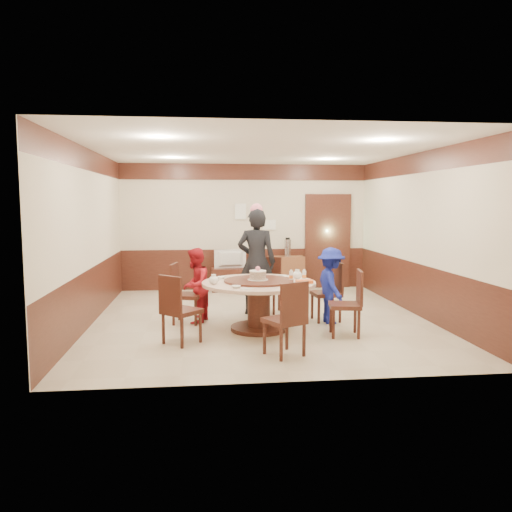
{
  "coord_description": "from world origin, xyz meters",
  "views": [
    {
      "loc": [
        -0.96,
        -8.19,
        1.94
      ],
      "look_at": [
        -0.11,
        -0.34,
        1.1
      ],
      "focal_mm": 35.0,
      "sensor_mm": 36.0,
      "label": 1
    }
  ],
  "objects": [
    {
      "name": "side_cabinet",
      "position": [
        0.91,
        2.78,
        0.38
      ],
      "size": [
        0.8,
        0.4,
        0.75
      ],
      "primitive_type": "cube",
      "color": "brown",
      "rests_on": "ground"
    },
    {
      "name": "chair_1",
      "position": [
        0.18,
        0.52,
        0.3
      ],
      "size": [
        0.58,
        0.58,
        0.97
      ],
      "rotation": [
        0.0,
        0.0,
        2.73
      ],
      "color": "#401C14",
      "rests_on": "ground"
    },
    {
      "name": "chair_2",
      "position": [
        -1.24,
        -0.17,
        0.3
      ],
      "size": [
        0.53,
        0.52,
        0.97
      ],
      "rotation": [
        0.0,
        0.0,
        4.5
      ],
      "color": "#401C14",
      "rests_on": "ground"
    },
    {
      "name": "notice_right",
      "position": [
        0.55,
        2.96,
        1.45
      ],
      "size": [
        0.3,
        0.0,
        0.22
      ],
      "primitive_type": "cube",
      "color": "white",
      "rests_on": "room"
    },
    {
      "name": "notice_left",
      "position": [
        -0.1,
        2.96,
        1.75
      ],
      "size": [
        0.25,
        0.0,
        0.35
      ],
      "primitive_type": "cube",
      "color": "white",
      "rests_on": "room"
    },
    {
      "name": "saucer_near",
      "position": [
        -0.36,
        -1.39,
        0.76
      ],
      "size": [
        0.18,
        0.18,
        0.01
      ],
      "primitive_type": "cylinder",
      "color": "white",
      "rests_on": "banquet_table"
    },
    {
      "name": "bowl_1",
      "position": [
        0.22,
        -1.29,
        0.77
      ],
      "size": [
        0.14,
        0.14,
        0.04
      ],
      "primitive_type": "imported",
      "color": "white",
      "rests_on": "banquet_table"
    },
    {
      "name": "teapot_left",
      "position": [
        -0.8,
        -0.9,
        0.81
      ],
      "size": [
        0.17,
        0.15,
        0.13
      ],
      "primitive_type": "ellipsoid",
      "color": "white",
      "rests_on": "banquet_table"
    },
    {
      "name": "chair_3",
      "position": [
        -1.27,
        -1.36,
        0.3
      ],
      "size": [
        0.62,
        0.62,
        0.97
      ],
      "rotation": [
        0.0,
        0.0,
        5.53
      ],
      "color": "#401C14",
      "rests_on": "ground"
    },
    {
      "name": "person_blue",
      "position": [
        1.1,
        -0.41,
        0.61
      ],
      "size": [
        0.52,
        0.83,
        1.23
      ],
      "primitive_type": "imported",
      "rotation": [
        0.0,
        0.0,
        1.65
      ],
      "color": "navy",
      "rests_on": "ground"
    },
    {
      "name": "bottle_0",
      "position": [
        0.38,
        -0.76,
        0.83
      ],
      "size": [
        0.06,
        0.06,
        0.16
      ],
      "primitive_type": "cylinder",
      "color": "white",
      "rests_on": "banquet_table"
    },
    {
      "name": "saucer_far",
      "position": [
        0.34,
        -0.24,
        0.76
      ],
      "size": [
        0.18,
        0.18,
        0.01
      ],
      "primitive_type": "cylinder",
      "color": "white",
      "rests_on": "banquet_table"
    },
    {
      "name": "bottle_1",
      "position": [
        0.59,
        -0.74,
        0.83
      ],
      "size": [
        0.06,
        0.06,
        0.16
      ],
      "primitive_type": "cylinder",
      "color": "white",
      "rests_on": "banquet_table"
    },
    {
      "name": "shrimp_platter",
      "position": [
        0.53,
        -1.06,
        0.78
      ],
      "size": [
        0.3,
        0.2,
        0.06
      ],
      "color": "white",
      "rests_on": "banquet_table"
    },
    {
      "name": "person_standing",
      "position": [
        -0.02,
        0.39,
        0.92
      ],
      "size": [
        0.76,
        0.59,
        1.84
      ],
      "primitive_type": "imported",
      "rotation": [
        0.0,
        0.0,
        2.89
      ],
      "color": "black",
      "rests_on": "ground"
    },
    {
      "name": "bowl_0",
      "position": [
        -0.66,
        -0.37,
        0.77
      ],
      "size": [
        0.14,
        0.14,
        0.03
      ],
      "primitive_type": "imported",
      "color": "white",
      "rests_on": "banquet_table"
    },
    {
      "name": "chair_4",
      "position": [
        0.08,
        -2.06,
        0.3
      ],
      "size": [
        0.59,
        0.6,
        0.97
      ],
      "rotation": [
        0.0,
        0.0,
        6.76
      ],
      "color": "#401C14",
      "rests_on": "ground"
    },
    {
      "name": "thermos",
      "position": [
        0.94,
        2.78,
        0.94
      ],
      "size": [
        0.15,
        0.15,
        0.38
      ],
      "primitive_type": "cylinder",
      "color": "silver",
      "rests_on": "side_cabinet"
    },
    {
      "name": "teapot_right",
      "position": [
        0.53,
        -0.5,
        0.81
      ],
      "size": [
        0.17,
        0.15,
        0.13
      ],
      "primitive_type": "ellipsoid",
      "color": "white",
      "rests_on": "banquet_table"
    },
    {
      "name": "birthday_cake",
      "position": [
        -0.13,
        -0.75,
        0.85
      ],
      "size": [
        0.31,
        0.31,
        0.21
      ],
      "color": "white",
      "rests_on": "banquet_table"
    },
    {
      "name": "room",
      "position": [
        0.01,
        0.01,
        1.08
      ],
      "size": [
        6.0,
        6.04,
        2.84
      ],
      "color": "beige",
      "rests_on": "ground"
    },
    {
      "name": "television",
      "position": [
        -0.33,
        2.75,
        0.71
      ],
      "size": [
        0.73,
        0.22,
        0.41
      ],
      "primitive_type": "imported",
      "rotation": [
        0.0,
        0.0,
        3.32
      ],
      "color": "gray",
      "rests_on": "tv_stand"
    },
    {
      "name": "bowl_3",
      "position": [
        0.5,
        -0.91,
        0.77
      ],
      "size": [
        0.15,
        0.15,
        0.05
      ],
      "primitive_type": "imported",
      "color": "white",
      "rests_on": "banquet_table"
    },
    {
      "name": "bowl_2",
      "position": [
        -0.49,
        -1.26,
        0.77
      ],
      "size": [
        0.13,
        0.13,
        0.03
      ],
      "primitive_type": "imported",
      "color": "white",
      "rests_on": "banquet_table"
    },
    {
      "name": "chair_5",
      "position": [
        1.13,
        -1.21,
        0.3
      ],
      "size": [
        0.51,
        0.5,
        0.97
      ],
      "rotation": [
        0.0,
        0.0,
        7.69
      ],
      "color": "#401C14",
      "rests_on": "ground"
    },
    {
      "name": "chair_0",
      "position": [
        1.09,
        -0.25,
        0.3
      ],
      "size": [
        0.48,
        0.47,
        0.97
      ],
      "rotation": [
        0.0,
        0.0,
        1.65
      ],
      "color": "#401C14",
      "rests_on": "ground"
    },
    {
      "name": "banquet_table",
      "position": [
        -0.11,
        -0.74,
        0.53
      ],
      "size": [
        1.73,
        1.73,
        0.78
      ],
      "color": "#401C14",
      "rests_on": "ground"
    },
    {
      "name": "person_red",
      "position": [
        -1.08,
        -0.14,
        0.61
      ],
      "size": [
        0.61,
        0.7,
        1.22
      ],
      "primitive_type": "imported",
      "rotation": [
        0.0,
        0.0,
        4.43
      ],
      "color": "#B01722",
      "rests_on": "ground"
    },
    {
      "name": "tv_stand",
      "position": [
        -0.33,
        2.75,
        0.25
      ],
      "size": [
        0.85,
        0.45,
        0.5
      ],
      "primitive_type": "cube",
      "color": "#401C14",
      "rests_on": "ground"
    }
  ]
}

